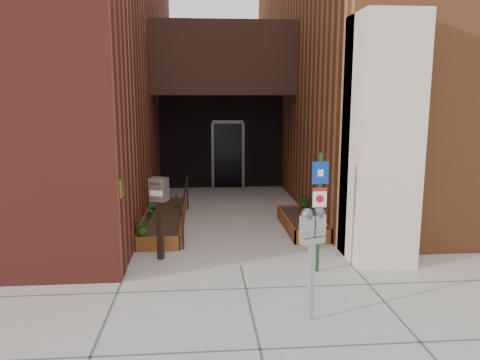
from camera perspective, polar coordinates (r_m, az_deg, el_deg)
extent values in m
plane|color=#9E9991|center=(8.50, 0.05, -10.42)|extent=(80.00, 80.00, 0.00)
cube|color=maroon|center=(15.68, -25.75, 16.65)|extent=(8.00, 14.60, 10.00)
cube|color=#9A542D|center=(16.59, 19.83, 16.65)|extent=(8.00, 13.70, 10.00)
cube|color=beige|center=(8.77, 16.84, 4.58)|extent=(1.10, 1.20, 4.40)
cube|color=black|center=(13.97, -2.08, 14.41)|extent=(4.20, 2.00, 2.00)
cube|color=black|center=(15.41, -2.26, 4.72)|extent=(4.00, 0.30, 3.00)
cube|color=black|center=(15.29, -1.47, 2.98)|extent=(0.90, 0.06, 2.10)
cube|color=#B79338|center=(7.98, -14.23, -0.92)|extent=(0.04, 0.30, 0.30)
cube|color=brown|center=(9.33, -10.05, -7.69)|extent=(0.90, 0.04, 0.30)
cube|color=brown|center=(12.76, -8.62, -2.73)|extent=(0.90, 0.04, 0.30)
cube|color=brown|center=(11.08, -11.45, -4.84)|extent=(0.04, 3.60, 0.30)
cube|color=brown|center=(11.01, -6.98, -4.80)|extent=(0.04, 3.60, 0.30)
cube|color=black|center=(11.04, -9.22, -4.93)|extent=(0.82, 3.52, 0.26)
cube|color=brown|center=(9.75, 8.97, -6.86)|extent=(0.80, 0.04, 0.30)
cube|color=brown|center=(11.78, 6.49, -3.78)|extent=(0.80, 0.04, 0.30)
cube|color=brown|center=(10.68, 5.61, -5.24)|extent=(0.04, 2.20, 0.30)
cube|color=brown|center=(10.84, 9.58, -5.11)|extent=(0.04, 2.20, 0.30)
cube|color=black|center=(10.76, 7.61, -5.28)|extent=(0.72, 2.12, 0.26)
cylinder|color=black|center=(9.29, -6.98, -5.75)|extent=(0.04, 0.04, 0.90)
cylinder|color=black|center=(12.49, -6.42, -1.55)|extent=(0.04, 0.04, 0.90)
cylinder|color=black|center=(10.79, -6.70, -1.12)|extent=(0.04, 3.30, 0.04)
cube|color=#A5A5A7|center=(6.48, 8.66, -12.20)|extent=(0.08, 0.08, 1.09)
cube|color=#A5A5A7|center=(6.27, 8.80, -7.23)|extent=(0.35, 0.24, 0.09)
cube|color=#A5A5A7|center=(6.17, 8.15, -5.63)|extent=(0.19, 0.16, 0.28)
sphere|color=#59595B|center=(6.12, 8.19, -4.15)|extent=(0.16, 0.16, 0.16)
cube|color=white|center=(6.12, 8.45, -5.56)|extent=(0.09, 0.04, 0.05)
cube|color=#B21414|center=(6.14, 8.43, -6.34)|extent=(0.09, 0.04, 0.03)
cube|color=#A5A5A7|center=(6.27, 9.55, -5.40)|extent=(0.19, 0.16, 0.28)
sphere|color=#59595B|center=(6.23, 9.59, -3.95)|extent=(0.16, 0.16, 0.16)
cube|color=white|center=(6.22, 9.86, -5.32)|extent=(0.09, 0.04, 0.05)
cube|color=#B21414|center=(6.25, 9.84, -6.09)|extent=(0.09, 0.04, 0.03)
cube|color=#153C1C|center=(8.05, 9.57, -4.05)|extent=(0.05, 0.05, 2.07)
cube|color=navy|center=(7.88, 9.78, 0.87)|extent=(0.28, 0.02, 0.38)
cube|color=white|center=(7.88, 9.79, 0.86)|extent=(0.09, 0.01, 0.11)
cube|color=white|center=(7.96, 9.69, -2.13)|extent=(0.24, 0.02, 0.33)
cube|color=#B21414|center=(7.93, 9.72, -1.18)|extent=(0.23, 0.02, 0.06)
cylinder|color=#B21414|center=(7.95, 9.70, -2.28)|extent=(0.13, 0.01, 0.13)
cube|color=black|center=(8.79, -9.71, -6.02)|extent=(0.13, 0.13, 1.12)
cube|color=#A8A8AA|center=(8.61, -9.86, -1.13)|extent=(0.37, 0.33, 0.43)
cube|color=#59595B|center=(8.48, -10.27, -0.47)|extent=(0.21, 0.10, 0.04)
cube|color=white|center=(8.52, -10.23, -1.62)|extent=(0.23, 0.11, 0.10)
imported|color=#285819|center=(9.44, -11.84, -5.39)|extent=(0.43, 0.43, 0.38)
imported|color=#20611B|center=(10.79, -10.94, -3.53)|extent=(0.23, 0.23, 0.32)
imported|color=#205418|center=(11.52, -10.55, -2.51)|extent=(0.25, 0.25, 0.37)
imported|color=#1A5418|center=(11.61, -7.79, -2.44)|extent=(0.20, 0.20, 0.32)
imported|color=#215317|center=(10.25, 8.65, -4.27)|extent=(0.21, 0.21, 0.29)
imported|color=#1A5D1D|center=(10.93, 8.71, -3.29)|extent=(0.20, 0.20, 0.32)
imported|color=#205819|center=(11.58, 7.92, -2.36)|extent=(0.35, 0.35, 0.37)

